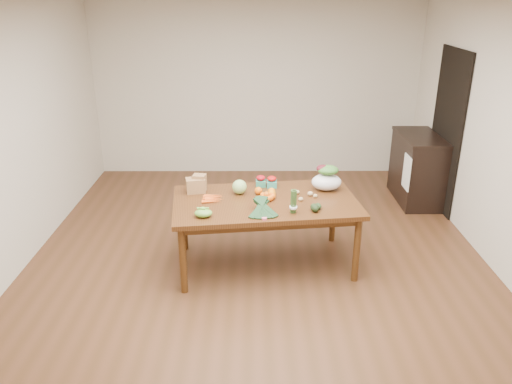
{
  "coord_description": "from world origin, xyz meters",
  "views": [
    {
      "loc": [
        -0.03,
        -4.72,
        2.76
      ],
      "look_at": [
        -0.02,
        0.0,
        0.84
      ],
      "focal_mm": 35.0,
      "sensor_mm": 36.0,
      "label": 1
    }
  ],
  "objects_px": {
    "paper_bag": "(195,184)",
    "asparagus_bundle": "(294,201)",
    "mandarin_cluster": "(267,196)",
    "dining_table": "(265,233)",
    "cabbage": "(239,187)",
    "kale_bunch": "(263,207)",
    "salad_bag": "(327,179)",
    "cabinet": "(417,168)"
  },
  "relations": [
    {
      "from": "paper_bag",
      "to": "mandarin_cluster",
      "type": "height_order",
      "value": "paper_bag"
    },
    {
      "from": "dining_table",
      "to": "asparagus_bundle",
      "type": "distance_m",
      "value": 0.65
    },
    {
      "from": "kale_bunch",
      "to": "salad_bag",
      "type": "bearing_deg",
      "value": 36.43
    },
    {
      "from": "kale_bunch",
      "to": "mandarin_cluster",
      "type": "bearing_deg",
      "value": 76.37
    },
    {
      "from": "asparagus_bundle",
      "to": "dining_table",
      "type": "bearing_deg",
      "value": 121.79
    },
    {
      "from": "cabinet",
      "to": "mandarin_cluster",
      "type": "distance_m",
      "value": 2.8
    },
    {
      "from": "dining_table",
      "to": "cabbage",
      "type": "bearing_deg",
      "value": 140.55
    },
    {
      "from": "mandarin_cluster",
      "to": "asparagus_bundle",
      "type": "height_order",
      "value": "asparagus_bundle"
    },
    {
      "from": "asparagus_bundle",
      "to": "salad_bag",
      "type": "distance_m",
      "value": 0.73
    },
    {
      "from": "paper_bag",
      "to": "kale_bunch",
      "type": "height_order",
      "value": "paper_bag"
    },
    {
      "from": "mandarin_cluster",
      "to": "salad_bag",
      "type": "relative_size",
      "value": 0.56
    },
    {
      "from": "cabbage",
      "to": "cabinet",
      "type": "bearing_deg",
      "value": 33.61
    },
    {
      "from": "salad_bag",
      "to": "dining_table",
      "type": "bearing_deg",
      "value": -156.83
    },
    {
      "from": "dining_table",
      "to": "paper_bag",
      "type": "bearing_deg",
      "value": 156.39
    },
    {
      "from": "kale_bunch",
      "to": "salad_bag",
      "type": "height_order",
      "value": "salad_bag"
    },
    {
      "from": "salad_bag",
      "to": "cabinet",
      "type": "bearing_deg",
      "value": 45.33
    },
    {
      "from": "dining_table",
      "to": "cabinet",
      "type": "bearing_deg",
      "value": 32.9
    },
    {
      "from": "cabbage",
      "to": "kale_bunch",
      "type": "height_order",
      "value": "kale_bunch"
    },
    {
      "from": "mandarin_cluster",
      "to": "kale_bunch",
      "type": "bearing_deg",
      "value": -96.81
    },
    {
      "from": "cabinet",
      "to": "asparagus_bundle",
      "type": "distance_m",
      "value": 2.85
    },
    {
      "from": "kale_bunch",
      "to": "asparagus_bundle",
      "type": "xyz_separation_m",
      "value": [
        0.29,
        0.04,
        0.05
      ]
    },
    {
      "from": "cabinet",
      "to": "kale_bunch",
      "type": "distance_m",
      "value": 3.07
    },
    {
      "from": "paper_bag",
      "to": "dining_table",
      "type": "bearing_deg",
      "value": -16.8
    },
    {
      "from": "salad_bag",
      "to": "mandarin_cluster",
      "type": "bearing_deg",
      "value": -155.62
    },
    {
      "from": "dining_table",
      "to": "cabbage",
      "type": "height_order",
      "value": "cabbage"
    },
    {
      "from": "dining_table",
      "to": "asparagus_bundle",
      "type": "relative_size",
      "value": 7.53
    },
    {
      "from": "dining_table",
      "to": "kale_bunch",
      "type": "height_order",
      "value": "kale_bunch"
    },
    {
      "from": "cabbage",
      "to": "paper_bag",
      "type": "bearing_deg",
      "value": 173.95
    },
    {
      "from": "mandarin_cluster",
      "to": "salad_bag",
      "type": "xyz_separation_m",
      "value": [
        0.65,
        0.3,
        0.07
      ]
    },
    {
      "from": "cabinet",
      "to": "asparagus_bundle",
      "type": "bearing_deg",
      "value": -131.71
    },
    {
      "from": "cabinet",
      "to": "salad_bag",
      "type": "relative_size",
      "value": 3.17
    },
    {
      "from": "asparagus_bundle",
      "to": "paper_bag",
      "type": "bearing_deg",
      "value": 144.36
    },
    {
      "from": "paper_bag",
      "to": "asparagus_bundle",
      "type": "height_order",
      "value": "asparagus_bundle"
    },
    {
      "from": "dining_table",
      "to": "cabbage",
      "type": "relative_size",
      "value": 12.2
    },
    {
      "from": "cabinet",
      "to": "paper_bag",
      "type": "distance_m",
      "value": 3.29
    },
    {
      "from": "asparagus_bundle",
      "to": "salad_bag",
      "type": "relative_size",
      "value": 0.78
    },
    {
      "from": "cabbage",
      "to": "salad_bag",
      "type": "relative_size",
      "value": 0.48
    },
    {
      "from": "cabbage",
      "to": "asparagus_bundle",
      "type": "height_order",
      "value": "asparagus_bundle"
    },
    {
      "from": "paper_bag",
      "to": "asparagus_bundle",
      "type": "distance_m",
      "value": 1.15
    },
    {
      "from": "dining_table",
      "to": "mandarin_cluster",
      "type": "height_order",
      "value": "mandarin_cluster"
    },
    {
      "from": "cabinet",
      "to": "paper_bag",
      "type": "xyz_separation_m",
      "value": [
        -2.88,
        -1.55,
        0.37
      ]
    },
    {
      "from": "cabinet",
      "to": "salad_bag",
      "type": "distance_m",
      "value": 2.14
    }
  ]
}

